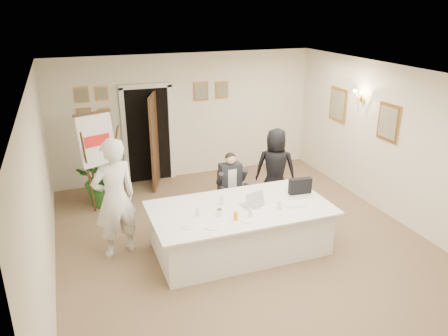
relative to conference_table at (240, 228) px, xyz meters
name	(u,v)px	position (x,y,z in m)	size (l,w,h in m)	color
floor	(246,246)	(0.14, 0.07, -0.39)	(7.00, 7.00, 0.00)	olive
ceiling	(250,77)	(0.14, 0.07, 2.41)	(6.00, 7.00, 0.02)	white
wall_back	(186,116)	(0.14, 3.57, 1.01)	(6.00, 0.10, 2.80)	beige
wall_front	(409,303)	(0.14, -3.43, 1.01)	(6.00, 0.10, 2.80)	beige
wall_left	(41,195)	(-2.86, 0.07, 1.01)	(0.10, 7.00, 2.80)	beige
wall_right	(402,147)	(3.14, 0.07, 1.01)	(0.10, 7.00, 2.80)	beige
doorway	(150,138)	(-0.74, 3.39, 0.65)	(1.14, 0.86, 2.20)	black
pictures_back_wall	(150,99)	(-0.66, 3.54, 1.46)	(3.40, 0.06, 0.80)	#BA813F
pictures_right_wall	(361,113)	(3.11, 1.27, 1.36)	(0.06, 2.20, 0.80)	#BA813F
wall_sconce	(360,96)	(3.04, 1.27, 1.71)	(0.20, 0.30, 0.24)	#B78A3A
conference_table	(240,228)	(0.00, 0.00, 0.00)	(2.86, 1.52, 0.78)	silver
seated_man	(231,185)	(0.29, 1.16, 0.25)	(0.55, 0.59, 1.28)	black
flip_chart	(97,168)	(-1.99, 2.27, 0.50)	(0.70, 0.54, 1.93)	#3F2514
standing_man	(115,199)	(-1.87, 0.57, 0.58)	(0.71, 0.47, 1.95)	silver
standing_woman	(275,169)	(1.26, 1.28, 0.40)	(0.78, 0.51, 1.59)	black
potted_palm	(104,177)	(-1.86, 2.57, 0.17)	(1.02, 0.89, 1.14)	#255E1F
laptop	(252,196)	(0.21, 0.02, 0.52)	(0.35, 0.37, 0.28)	#B7BABC
laptop_bag	(300,186)	(1.14, 0.14, 0.52)	(0.39, 0.11, 0.27)	black
paper_stack	(294,204)	(0.83, -0.24, 0.40)	(0.31, 0.22, 0.03)	white
plate_left	(189,226)	(-0.95, -0.33, 0.39)	(0.23, 0.23, 0.01)	white
plate_mid	(211,227)	(-0.65, -0.47, 0.39)	(0.21, 0.21, 0.01)	white
plate_near	(247,220)	(-0.08, -0.45, 0.39)	(0.21, 0.21, 0.01)	white
glass_a	(198,212)	(-0.73, -0.06, 0.45)	(0.06, 0.06, 0.14)	silver
glass_b	(250,213)	(0.00, -0.38, 0.45)	(0.06, 0.06, 0.14)	silver
glass_c	(279,205)	(0.54, -0.29, 0.45)	(0.07, 0.07, 0.14)	silver
glass_d	(222,200)	(-0.25, 0.19, 0.45)	(0.06, 0.06, 0.14)	silver
oj_glass	(236,216)	(-0.24, -0.39, 0.45)	(0.07, 0.07, 0.13)	orange
steel_jug	(219,213)	(-0.42, -0.17, 0.44)	(0.08, 0.08, 0.11)	silver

